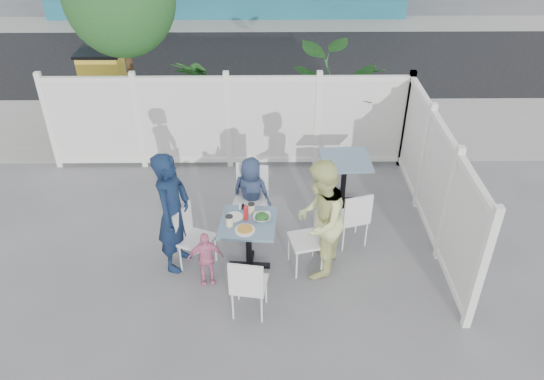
{
  "coord_description": "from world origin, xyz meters",
  "views": [
    {
      "loc": [
        0.73,
        -5.38,
        4.69
      ],
      "look_at": [
        0.79,
        0.24,
        0.93
      ],
      "focal_mm": 35.0,
      "sensor_mm": 36.0,
      "label": 1
    }
  ],
  "objects_px": {
    "chair_left": "(191,234)",
    "boy": "(251,194)",
    "chair_back": "(251,194)",
    "utility_cabinet": "(106,90)",
    "chair_right": "(312,234)",
    "man": "(173,212)",
    "toddler": "(205,258)",
    "main_table": "(248,232)",
    "spare_table": "(345,169)",
    "woman": "(320,220)",
    "chair_near": "(248,283)"
  },
  "relations": [
    {
      "from": "chair_left",
      "to": "boy",
      "type": "relative_size",
      "value": 0.79
    },
    {
      "from": "spare_table",
      "to": "chair_near",
      "type": "relative_size",
      "value": 0.88
    },
    {
      "from": "spare_table",
      "to": "chair_left",
      "type": "relative_size",
      "value": 0.86
    },
    {
      "from": "chair_back",
      "to": "toddler",
      "type": "relative_size",
      "value": 1.3
    },
    {
      "from": "chair_left",
      "to": "woman",
      "type": "relative_size",
      "value": 0.55
    },
    {
      "from": "boy",
      "to": "toddler",
      "type": "xyz_separation_m",
      "value": [
        -0.54,
        -1.14,
        -0.18
      ]
    },
    {
      "from": "chair_back",
      "to": "chair_left",
      "type": "bearing_deg",
      "value": 57.83
    },
    {
      "from": "chair_left",
      "to": "utility_cabinet",
      "type": "bearing_deg",
      "value": -130.22
    },
    {
      "from": "boy",
      "to": "chair_back",
      "type": "bearing_deg",
      "value": 98.9
    },
    {
      "from": "chair_right",
      "to": "man",
      "type": "xyz_separation_m",
      "value": [
        -1.72,
        0.08,
        0.29
      ]
    },
    {
      "from": "chair_back",
      "to": "spare_table",
      "type": "bearing_deg",
      "value": -143.78
    },
    {
      "from": "woman",
      "to": "toddler",
      "type": "bearing_deg",
      "value": -64.23
    },
    {
      "from": "spare_table",
      "to": "boy",
      "type": "distance_m",
      "value": 1.5
    },
    {
      "from": "chair_left",
      "to": "chair_near",
      "type": "bearing_deg",
      "value": 62.63
    },
    {
      "from": "utility_cabinet",
      "to": "main_table",
      "type": "distance_m",
      "value": 5.02
    },
    {
      "from": "spare_table",
      "to": "main_table",
      "type": "bearing_deg",
      "value": -133.34
    },
    {
      "from": "woman",
      "to": "boy",
      "type": "relative_size",
      "value": 1.44
    },
    {
      "from": "main_table",
      "to": "chair_left",
      "type": "relative_size",
      "value": 0.85
    },
    {
      "from": "utility_cabinet",
      "to": "boy",
      "type": "relative_size",
      "value": 1.26
    },
    {
      "from": "chair_back",
      "to": "man",
      "type": "relative_size",
      "value": 0.6
    },
    {
      "from": "chair_near",
      "to": "boy",
      "type": "relative_size",
      "value": 0.78
    },
    {
      "from": "man",
      "to": "woman",
      "type": "height_order",
      "value": "man"
    },
    {
      "from": "chair_left",
      "to": "chair_back",
      "type": "distance_m",
      "value": 1.08
    },
    {
      "from": "chair_near",
      "to": "utility_cabinet",
      "type": "bearing_deg",
      "value": 128.53
    },
    {
      "from": "spare_table",
      "to": "man",
      "type": "height_order",
      "value": "man"
    },
    {
      "from": "chair_left",
      "to": "toddler",
      "type": "relative_size",
      "value": 1.16
    },
    {
      "from": "main_table",
      "to": "chair_back",
      "type": "xyz_separation_m",
      "value": [
        0.01,
        0.83,
        0.01
      ]
    },
    {
      "from": "main_table",
      "to": "chair_right",
      "type": "bearing_deg",
      "value": -0.26
    },
    {
      "from": "main_table",
      "to": "spare_table",
      "type": "height_order",
      "value": "spare_table"
    },
    {
      "from": "chair_right",
      "to": "man",
      "type": "height_order",
      "value": "man"
    },
    {
      "from": "chair_right",
      "to": "chair_back",
      "type": "xyz_separation_m",
      "value": [
        -0.79,
        0.83,
        0.04
      ]
    },
    {
      "from": "spare_table",
      "to": "toddler",
      "type": "height_order",
      "value": "same"
    },
    {
      "from": "main_table",
      "to": "chair_right",
      "type": "distance_m",
      "value": 0.8
    },
    {
      "from": "spare_table",
      "to": "man",
      "type": "xyz_separation_m",
      "value": [
        -2.31,
        -1.4,
        0.24
      ]
    },
    {
      "from": "spare_table",
      "to": "chair_near",
      "type": "height_order",
      "value": "chair_near"
    },
    {
      "from": "chair_near",
      "to": "boy",
      "type": "xyz_separation_m",
      "value": [
        0.0,
        1.72,
        0.05
      ]
    },
    {
      "from": "chair_left",
      "to": "man",
      "type": "bearing_deg",
      "value": -74.56
    },
    {
      "from": "spare_table",
      "to": "chair_left",
      "type": "xyz_separation_m",
      "value": [
        -2.12,
        -1.43,
        -0.08
      ]
    },
    {
      "from": "chair_left",
      "to": "chair_right",
      "type": "distance_m",
      "value": 1.53
    },
    {
      "from": "chair_back",
      "to": "utility_cabinet",
      "type": "bearing_deg",
      "value": -38.65
    },
    {
      "from": "main_table",
      "to": "spare_table",
      "type": "relative_size",
      "value": 0.98
    },
    {
      "from": "chair_right",
      "to": "boy",
      "type": "height_order",
      "value": "boy"
    },
    {
      "from": "utility_cabinet",
      "to": "toddler",
      "type": "xyz_separation_m",
      "value": [
        2.28,
        -4.44,
        -0.32
      ]
    },
    {
      "from": "boy",
      "to": "main_table",
      "type": "bearing_deg",
      "value": 105.59
    },
    {
      "from": "spare_table",
      "to": "toddler",
      "type": "bearing_deg",
      "value": -137.58
    },
    {
      "from": "chair_left",
      "to": "woman",
      "type": "xyz_separation_m",
      "value": [
        1.6,
        -0.11,
        0.29
      ]
    },
    {
      "from": "man",
      "to": "woman",
      "type": "distance_m",
      "value": 1.81
    },
    {
      "from": "chair_back",
      "to": "main_table",
      "type": "bearing_deg",
      "value": 100.4
    },
    {
      "from": "man",
      "to": "toddler",
      "type": "xyz_separation_m",
      "value": [
        0.4,
        -0.35,
        -0.44
      ]
    },
    {
      "from": "utility_cabinet",
      "to": "main_table",
      "type": "xyz_separation_m",
      "value": [
        2.81,
        -4.16,
        -0.13
      ]
    }
  ]
}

